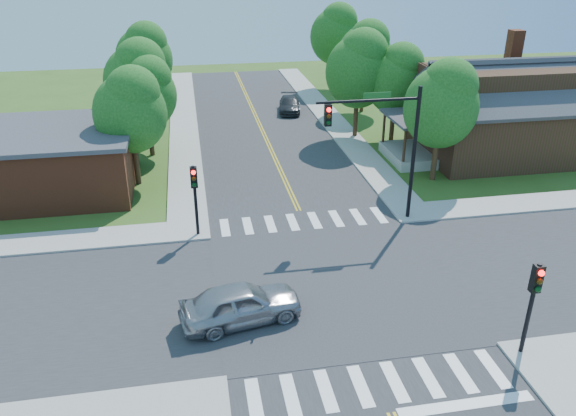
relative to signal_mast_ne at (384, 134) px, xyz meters
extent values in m
plane|color=#36581B|center=(-3.91, -5.59, -4.85)|extent=(100.00, 100.00, 0.00)
cube|color=#2D2D30|center=(-3.91, -5.59, -4.83)|extent=(10.00, 90.00, 0.04)
cube|color=#2D2D30|center=(-3.91, -5.59, -4.83)|extent=(90.00, 10.00, 0.04)
cube|color=#2D2D30|center=(-3.91, -5.59, -4.85)|extent=(10.20, 10.20, 0.06)
cube|color=#9E9B93|center=(2.19, 19.41, -4.78)|extent=(2.20, 40.00, 0.14)
cube|color=#9E9B93|center=(-10.01, 19.41, -4.78)|extent=(2.20, 40.00, 0.14)
cube|color=white|center=(-8.11, 0.61, -4.80)|extent=(0.45, 2.00, 0.01)
cube|color=white|center=(-6.91, 0.61, -4.80)|extent=(0.45, 2.00, 0.01)
cube|color=white|center=(-5.71, 0.61, -4.80)|extent=(0.45, 2.00, 0.01)
cube|color=white|center=(-4.51, 0.61, -4.80)|extent=(0.45, 2.00, 0.01)
cube|color=white|center=(-3.31, 0.61, -4.80)|extent=(0.45, 2.00, 0.01)
cube|color=white|center=(-2.11, 0.61, -4.80)|extent=(0.45, 2.00, 0.01)
cube|color=white|center=(-0.91, 0.61, -4.80)|extent=(0.45, 2.00, 0.01)
cube|color=white|center=(0.29, 0.61, -4.80)|extent=(0.45, 2.00, 0.01)
cube|color=white|center=(-8.11, -11.79, -4.80)|extent=(0.45, 2.00, 0.01)
cube|color=white|center=(-6.91, -11.79, -4.80)|extent=(0.45, 2.00, 0.01)
cube|color=white|center=(-5.71, -11.79, -4.80)|extent=(0.45, 2.00, 0.01)
cube|color=white|center=(-4.51, -11.79, -4.80)|extent=(0.45, 2.00, 0.01)
cube|color=white|center=(-3.31, -11.79, -4.80)|extent=(0.45, 2.00, 0.01)
cube|color=white|center=(-2.11, -11.79, -4.80)|extent=(0.45, 2.00, 0.01)
cube|color=white|center=(-0.91, -11.79, -4.80)|extent=(0.45, 2.00, 0.01)
cube|color=white|center=(0.29, -11.79, -4.80)|extent=(0.45, 2.00, 0.01)
cube|color=gold|center=(-4.01, 20.66, -4.80)|extent=(0.10, 37.50, 0.01)
cube|color=gold|center=(-3.81, 20.66, -4.80)|extent=(0.10, 37.50, 0.01)
cube|color=white|center=(-1.41, -13.19, -4.85)|extent=(4.60, 0.45, 0.09)
cylinder|color=black|center=(1.69, 0.01, -1.25)|extent=(0.20, 0.20, 7.20)
cylinder|color=black|center=(-0.91, 0.01, 1.75)|extent=(5.20, 0.14, 0.14)
cube|color=#19591E|center=(-0.51, -0.04, 2.00)|extent=(1.40, 0.04, 0.30)
cube|color=black|center=(-2.91, 0.01, 1.12)|extent=(0.34, 0.28, 1.05)
sphere|color=#FF0C0C|center=(-2.91, -0.16, 1.44)|extent=(0.22, 0.22, 0.22)
sphere|color=#3F2605|center=(-2.91, -0.16, 1.12)|extent=(0.22, 0.22, 0.22)
sphere|color=#05330F|center=(-2.91, -0.16, 0.80)|extent=(0.22, 0.22, 0.22)
cylinder|color=black|center=(1.69, -11.19, -2.95)|extent=(0.16, 0.16, 3.80)
cube|color=black|center=(1.69, -11.19, -1.63)|extent=(0.34, 0.28, 1.05)
sphere|color=#FF0C0C|center=(1.69, -11.36, -1.31)|extent=(0.22, 0.22, 0.22)
sphere|color=#3F2605|center=(1.69, -11.36, -1.63)|extent=(0.22, 0.22, 0.22)
sphere|color=#05330F|center=(1.69, -11.36, -1.95)|extent=(0.22, 0.22, 0.22)
cylinder|color=black|center=(-9.51, 0.01, -2.95)|extent=(0.16, 0.16, 3.80)
cube|color=black|center=(-9.51, 0.01, -1.63)|extent=(0.34, 0.28, 1.05)
sphere|color=#FF0C0C|center=(-9.51, -0.16, -1.31)|extent=(0.22, 0.22, 0.22)
sphere|color=#3F2605|center=(-9.51, -0.16, -1.63)|extent=(0.22, 0.22, 0.22)
sphere|color=#05330F|center=(-9.51, -0.16, -1.95)|extent=(0.22, 0.22, 0.22)
cube|color=#322311|center=(11.29, 8.61, -2.85)|extent=(10.00, 8.00, 4.00)
cube|color=#9E9B93|center=(4.99, 8.61, -4.50)|extent=(2.60, 4.50, 0.70)
cylinder|color=#322311|center=(3.89, 6.61, -3.25)|extent=(0.18, 0.18, 2.50)
cylinder|color=#322311|center=(3.89, 10.61, -3.25)|extent=(0.18, 0.18, 2.50)
cube|color=#38383D|center=(4.99, 8.61, -1.90)|extent=(2.80, 4.80, 0.18)
cube|color=brown|center=(13.79, 12.11, -1.30)|extent=(0.90, 0.90, 7.11)
cube|color=brown|center=(-18.11, 7.61, -3.10)|extent=(10.00, 8.00, 3.50)
cube|color=#38383D|center=(-18.11, 7.61, -1.25)|extent=(10.40, 8.40, 0.25)
cylinder|color=#382314|center=(5.27, 5.00, -3.44)|extent=(0.34, 0.34, 2.83)
ellipsoid|color=#174E17|center=(5.27, 5.00, -0.23)|extent=(4.47, 4.24, 4.92)
sphere|color=#174E17|center=(5.57, 4.80, 1.11)|extent=(3.28, 3.28, 3.28)
cylinder|color=#382314|center=(5.34, 12.86, -3.50)|extent=(0.34, 0.34, 2.70)
ellipsoid|color=#174E17|center=(5.34, 12.86, -0.44)|extent=(4.27, 4.05, 4.69)
sphere|color=#174E17|center=(5.64, 12.66, 0.84)|extent=(3.13, 3.13, 3.13)
cylinder|color=#382314|center=(5.47, 20.91, -3.38)|extent=(0.34, 0.34, 2.94)
ellipsoid|color=#174E17|center=(5.47, 20.91, -0.06)|extent=(4.63, 4.40, 5.10)
sphere|color=#174E17|center=(5.77, 20.71, 1.33)|extent=(3.40, 3.40, 3.40)
cylinder|color=#382314|center=(5.22, 29.90, -3.29)|extent=(0.34, 0.34, 3.12)
ellipsoid|color=#174E17|center=(5.22, 29.90, 0.24)|extent=(4.92, 4.68, 5.42)
sphere|color=#174E17|center=(5.52, 29.70, 1.71)|extent=(3.61, 3.61, 3.61)
cylinder|color=#382314|center=(-12.91, 7.62, -3.49)|extent=(0.34, 0.34, 2.72)
ellipsoid|color=#174E17|center=(-12.91, 7.62, -0.42)|extent=(4.29, 4.08, 4.72)
sphere|color=#174E17|center=(-12.61, 7.42, 0.87)|extent=(3.15, 3.15, 3.15)
cylinder|color=#382314|center=(-12.80, 14.04, -3.38)|extent=(0.34, 0.34, 2.94)
ellipsoid|color=#174E17|center=(-12.80, 14.04, -0.06)|extent=(4.64, 4.41, 5.10)
sphere|color=#174E17|center=(-12.50, 13.84, 1.33)|extent=(3.40, 3.40, 3.40)
cylinder|color=#382314|center=(-12.82, 22.72, -3.38)|extent=(0.34, 0.34, 2.94)
ellipsoid|color=#174E17|center=(-12.82, 22.72, -0.06)|extent=(4.64, 4.40, 5.10)
sphere|color=#174E17|center=(-12.52, 22.52, 1.33)|extent=(3.40, 3.40, 3.40)
cylinder|color=#382314|center=(-12.83, 31.23, -3.68)|extent=(0.34, 0.34, 2.33)
ellipsoid|color=#174E17|center=(-12.83, 31.23, -1.05)|extent=(3.68, 3.50, 4.05)
sphere|color=#174E17|center=(-12.53, 31.03, 0.06)|extent=(2.70, 2.70, 2.70)
cylinder|color=#382314|center=(2.85, 14.06, -3.34)|extent=(0.34, 0.34, 3.03)
ellipsoid|color=#174E17|center=(2.85, 14.06, 0.09)|extent=(4.78, 4.54, 5.26)
sphere|color=#174E17|center=(3.15, 13.86, 1.52)|extent=(3.51, 3.51, 3.51)
cylinder|color=#382314|center=(-12.26, 12.73, -3.56)|extent=(0.34, 0.34, 2.59)
ellipsoid|color=#174E17|center=(-12.26, 12.73, -0.62)|extent=(4.09, 3.89, 4.50)
sphere|color=#174E17|center=(-11.96, 12.53, 0.60)|extent=(3.00, 3.00, 3.00)
imported|color=#A2A4A9|center=(-8.08, -7.47, -4.04)|extent=(3.63, 5.42, 1.61)
imported|color=#2A2C2F|center=(-0.81, 21.81, -4.21)|extent=(3.26, 5.00, 1.28)
camera|label=1|loc=(-9.48, -25.57, 8.69)|focal=35.00mm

